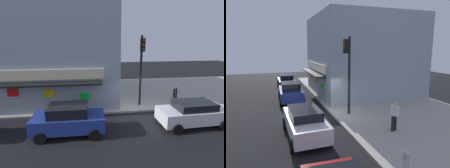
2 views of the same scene
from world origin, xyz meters
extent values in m
plane|color=black|center=(0.00, 0.00, 0.00)|extent=(54.72, 54.72, 0.00)
cube|color=#A39E93|center=(0.00, 5.04, 0.07)|extent=(36.48, 10.09, 0.14)
cube|color=#9EA8B2|center=(-6.28, 5.13, 4.02)|extent=(9.84, 9.50, 7.77)
cube|color=beige|center=(-6.28, 0.30, 2.97)|extent=(7.48, 0.16, 0.70)
cube|color=black|center=(-6.28, -0.05, 2.39)|extent=(7.09, 0.90, 0.12)
cube|color=red|center=(-8.76, 0.32, 1.80)|extent=(0.71, 0.08, 0.55)
cube|color=yellow|center=(-6.42, 0.32, 1.66)|extent=(0.77, 0.08, 0.53)
cube|color=#19E53F|center=(-3.96, 0.32, 1.34)|extent=(0.73, 0.08, 0.47)
cylinder|color=black|center=(0.36, 1.19, 2.85)|extent=(0.18, 0.18, 5.42)
cube|color=black|center=(0.36, 0.94, 4.88)|extent=(0.32, 0.28, 0.95)
sphere|color=red|center=(0.36, 0.79, 5.18)|extent=(0.18, 0.18, 0.18)
sphere|color=brown|center=(0.36, 0.79, 4.88)|extent=(0.18, 0.18, 0.18)
sphere|color=#0F4C19|center=(0.36, 0.79, 4.58)|extent=(0.18, 0.18, 0.18)
cylinder|color=#B2B2B7|center=(7.55, 0.63, 0.49)|extent=(0.29, 0.29, 0.71)
sphere|color=#B2B2B7|center=(7.55, 0.63, 0.93)|extent=(0.25, 0.25, 0.25)
cylinder|color=#B2B2B7|center=(7.35, 0.63, 0.53)|extent=(0.12, 0.10, 0.10)
cylinder|color=#B2B2B7|center=(7.76, 0.63, 0.53)|extent=(0.12, 0.10, 0.10)
cylinder|color=#2D2D2D|center=(-2.07, 2.06, 0.58)|extent=(0.57, 0.57, 0.89)
cylinder|color=black|center=(3.98, 2.59, 0.59)|extent=(0.20, 0.20, 0.90)
cylinder|color=black|center=(4.06, 2.36, 0.59)|extent=(0.20, 0.20, 0.90)
cube|color=silver|center=(4.02, 2.48, 1.33)|extent=(0.49, 0.37, 0.58)
sphere|color=tan|center=(4.02, 2.48, 1.76)|extent=(0.22, 0.22, 0.22)
cylinder|color=silver|center=(3.79, 2.40, 1.30)|extent=(0.13, 0.13, 0.52)
cylinder|color=silver|center=(4.24, 2.56, 1.30)|extent=(0.13, 0.13, 0.52)
cylinder|color=#59595B|center=(-8.40, 2.34, 0.36)|extent=(0.52, 0.52, 0.44)
sphere|color=#2D7A33|center=(-8.40, 2.34, 0.91)|extent=(0.77, 0.77, 0.77)
cylinder|color=gray|center=(-3.97, 2.17, 0.36)|extent=(0.38, 0.38, 0.44)
sphere|color=#2D7A33|center=(-3.97, 2.17, 0.87)|extent=(0.71, 0.71, 0.71)
cube|color=silver|center=(2.80, -2.36, 0.72)|extent=(4.41, 1.99, 0.80)
cube|color=black|center=(2.80, -2.36, 1.34)|extent=(2.40, 1.62, 0.44)
cylinder|color=black|center=(4.28, -1.39, 0.32)|extent=(0.65, 0.24, 0.64)
cylinder|color=black|center=(4.36, -3.21, 0.32)|extent=(0.65, 0.24, 0.64)
cylinder|color=black|center=(1.25, -1.51, 0.32)|extent=(0.65, 0.24, 0.64)
cylinder|color=black|center=(1.32, -3.33, 0.32)|extent=(0.65, 0.24, 0.64)
cube|color=navy|center=(-4.83, -2.37, 0.74)|extent=(4.04, 1.90, 0.84)
cube|color=black|center=(-4.83, -2.37, 1.45)|extent=(2.19, 1.59, 0.58)
cylinder|color=black|center=(-3.42, -1.45, 0.32)|extent=(0.64, 0.23, 0.64)
cylinder|color=black|center=(-3.43, -3.32, 0.32)|extent=(0.64, 0.23, 0.64)
cylinder|color=black|center=(-6.23, -1.42, 0.32)|extent=(0.64, 0.23, 0.64)
cylinder|color=black|center=(-6.25, -3.29, 0.32)|extent=(0.64, 0.23, 0.64)
cube|color=black|center=(-11.47, -2.24, 0.69)|extent=(4.28, 1.85, 0.75)
cube|color=black|center=(-11.47, -2.24, 1.34)|extent=(2.32, 1.53, 0.55)
cylinder|color=black|center=(-9.99, -1.33, 0.32)|extent=(0.64, 0.23, 0.64)
cylinder|color=black|center=(-9.97, -3.10, 0.32)|extent=(0.64, 0.23, 0.64)
cylinder|color=black|center=(-12.97, -1.38, 0.32)|extent=(0.64, 0.23, 0.64)
cylinder|color=black|center=(-12.94, -3.15, 0.32)|extent=(0.64, 0.23, 0.64)
camera|label=1|loc=(-3.60, -11.98, 5.43)|focal=28.67mm
camera|label=2|loc=(13.22, -3.97, 4.78)|focal=32.24mm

